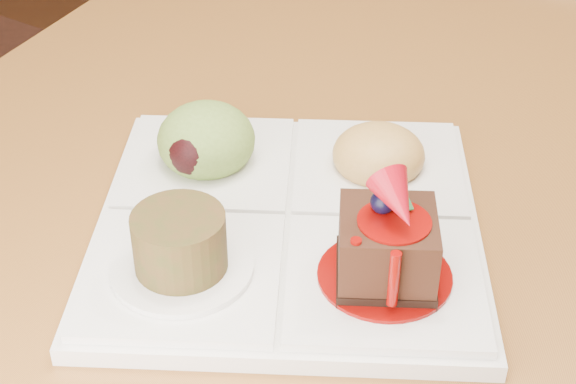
% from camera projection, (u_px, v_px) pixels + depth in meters
% --- Properties ---
extents(sampler_plate, '(0.33, 0.33, 0.10)m').
position_uv_depth(sampler_plate, '(285.00, 207.00, 0.59)').
color(sampler_plate, silver).
rests_on(sampler_plate, dining_table).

